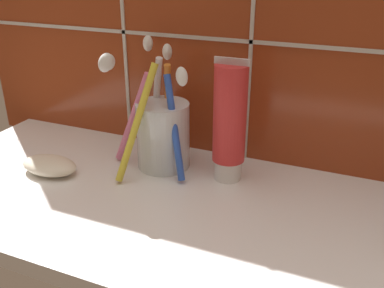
% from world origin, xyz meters
% --- Properties ---
extents(sink_counter, '(0.75, 0.30, 0.02)m').
position_xyz_m(sink_counter, '(0.00, 0.00, 0.01)').
color(sink_counter, white).
rests_on(sink_counter, ground).
extents(toothbrush_cup, '(0.14, 0.14, 0.17)m').
position_xyz_m(toothbrush_cup, '(-0.08, 0.08, 0.07)').
color(toothbrush_cup, silver).
rests_on(toothbrush_cup, sink_counter).
extents(toothpaste_tube, '(0.04, 0.04, 0.16)m').
position_xyz_m(toothpaste_tube, '(0.02, 0.08, 0.10)').
color(toothpaste_tube, white).
rests_on(toothpaste_tube, sink_counter).
extents(soap_bar, '(0.08, 0.05, 0.02)m').
position_xyz_m(soap_bar, '(-0.21, -0.00, 0.03)').
color(soap_bar, silver).
rests_on(soap_bar, sink_counter).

